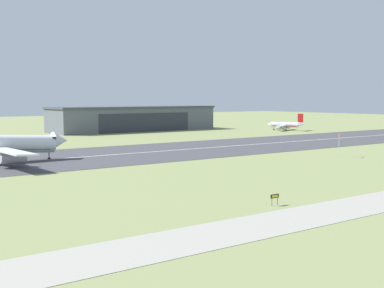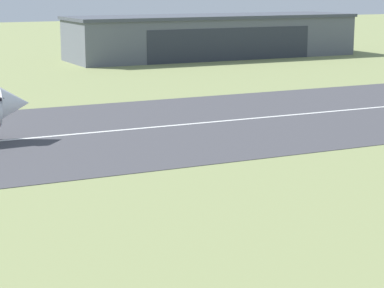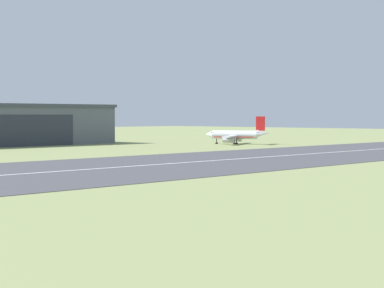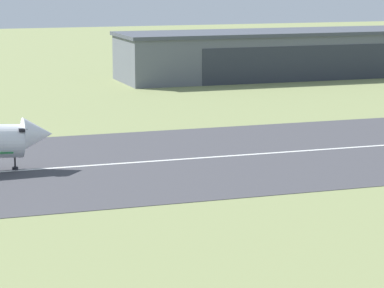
{
  "view_description": "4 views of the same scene",
  "coord_description": "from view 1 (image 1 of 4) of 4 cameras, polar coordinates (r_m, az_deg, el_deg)",
  "views": [
    {
      "loc": [
        -80.99,
        -26.57,
        16.81
      ],
      "look_at": [
        0.82,
        81.76,
        4.85
      ],
      "focal_mm": 50.0,
      "sensor_mm": 36.0,
      "label": 1
    },
    {
      "loc": [
        -44.18,
        9.64,
        20.97
      ],
      "look_at": [
        -14.05,
        71.87,
        6.15
      ],
      "focal_mm": 70.0,
      "sensor_mm": 36.0,
      "label": 2
    },
    {
      "loc": [
        -59.77,
        15.73,
        8.99
      ],
      "look_at": [
        2.06,
        71.89,
        5.73
      ],
      "focal_mm": 70.0,
      "sensor_mm": 36.0,
      "label": 3
    },
    {
      "loc": [
        -41.92,
        -14.78,
        27.55
      ],
      "look_at": [
        -5.84,
        91.37,
        6.16
      ],
      "focal_mm": 85.0,
      "sensor_mm": 36.0,
      "label": 4
    }
  ],
  "objects": [
    {
      "name": "windsock_pole",
      "position": [
        155.77,
        15.51,
        0.76
      ],
      "size": [
        2.05,
        1.26,
        6.48
      ],
      "color": "#B7B7BC",
      "rests_on": "ground_plane"
    },
    {
      "name": "runway_strip",
      "position": [
        160.26,
        -6.48,
        -1.01
      ],
      "size": [
        517.85,
        49.24,
        0.06
      ],
      "primitive_type": "cube",
      "color": "#3D3D42",
      "rests_on": "ground_plane"
    },
    {
      "name": "airplane_parked_centre",
      "position": [
        273.81,
        9.93,
        2.03
      ],
      "size": [
        21.22,
        19.74,
        8.52
      ],
      "color": "silver",
      "rests_on": "ground_plane"
    },
    {
      "name": "runway_sign",
      "position": [
        84.34,
        8.82,
        -5.6
      ],
      "size": [
        1.73,
        0.14,
        1.76
      ],
      "color": "#4C4C51",
      "rests_on": "ground_plane"
    },
    {
      "name": "runway_centreline",
      "position": [
        160.26,
        -6.48,
        -1.0
      ],
      "size": [
        466.07,
        0.7,
        0.01
      ],
      "primitive_type": "cube",
      "color": "silver",
      "rests_on": "runway_strip"
    },
    {
      "name": "hangar_building",
      "position": [
        268.41,
        -6.21,
        2.73
      ],
      "size": [
        85.4,
        23.11,
        12.23
      ],
      "color": "slate",
      "rests_on": "ground_plane"
    },
    {
      "name": "ground_plane",
      "position": [
        116.42,
        7.55,
        -3.31
      ],
      "size": [
        757.85,
        757.85,
        0.0
      ],
      "primitive_type": "plane",
      "color": "#7A8451"
    }
  ]
}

